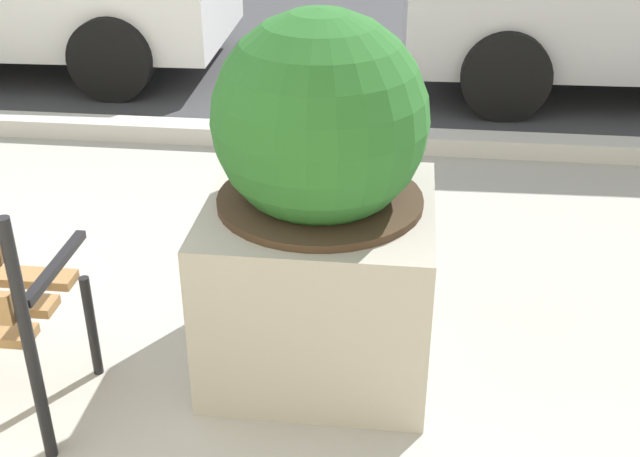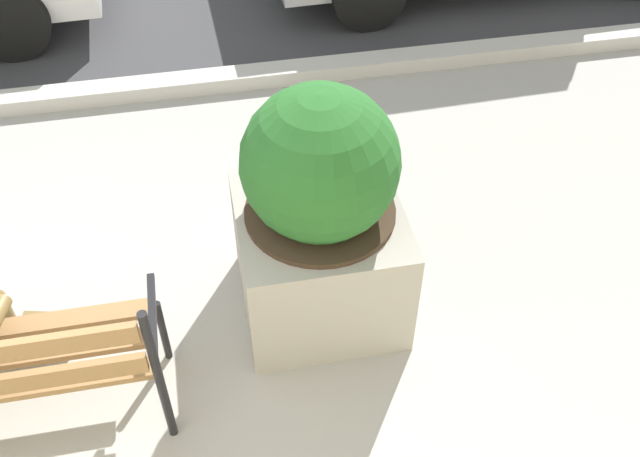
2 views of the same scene
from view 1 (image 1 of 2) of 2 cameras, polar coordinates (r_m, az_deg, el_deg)
name	(u,v)px [view 1 (image 1 of 2)]	position (r m, az deg, el deg)	size (l,w,h in m)	color
curb_stone	(93,127)	(5.80, -15.83, 6.93)	(60.00, 0.20, 0.12)	#B2AFA8
concrete_planter	(320,208)	(3.05, 0.00, 1.46)	(0.87, 0.87, 1.44)	gray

